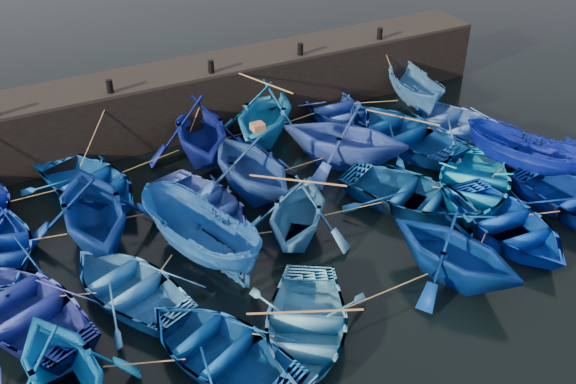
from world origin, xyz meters
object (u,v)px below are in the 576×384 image
boat_13 (22,308)px  wooden_crate (258,127)px  boat_20 (61,366)px  boat_8 (204,203)px

boat_13 → wooden_crate: 9.17m
boat_20 → wooden_crate: bearing=28.3°
boat_8 → boat_20: 7.97m
boat_13 → boat_8: bearing=179.2°
wooden_crate → boat_20: bearing=-143.2°
boat_20 → wooden_crate: (7.98, 5.96, 1.51)m
boat_20 → wooden_crate: 10.07m
boat_8 → boat_13: 6.67m
boat_20 → boat_8: bearing=35.6°
boat_8 → boat_20: boat_20 is taller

